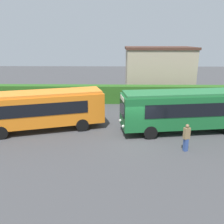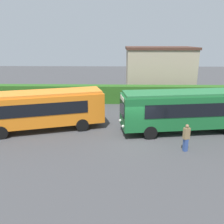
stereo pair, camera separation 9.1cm
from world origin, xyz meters
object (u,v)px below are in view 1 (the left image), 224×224
bus_orange (42,108)px  person_left (186,137)px  bus_green (186,109)px  person_center (212,113)px

bus_orange → person_left: bearing=-36.5°
bus_orange → bus_green: 11.21m
person_center → bus_green: bearing=36.1°
bus_orange → bus_green: size_ratio=0.96×
bus_green → person_left: 3.69m
bus_orange → bus_green: bus_green is taller
person_left → person_center: size_ratio=1.12×
person_left → person_center: bearing=-55.0°
person_left → person_center: person_left is taller
bus_orange → person_center: 14.31m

